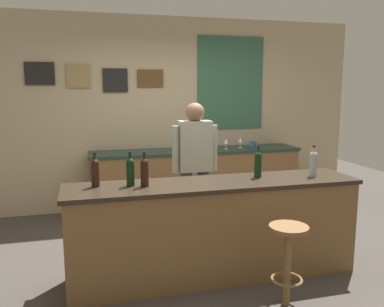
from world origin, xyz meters
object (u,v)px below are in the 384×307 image
at_px(wine_bottle_e, 313,163).
at_px(coffee_mug, 253,144).
at_px(bartender, 195,164).
at_px(wine_bottle_a, 95,171).
at_px(bar_stool, 288,252).
at_px(wine_glass_a, 226,141).
at_px(wine_bottle_c, 145,171).
at_px(wine_glass_b, 240,140).
at_px(wine_bottle_b, 130,171).
at_px(wine_bottle_d, 258,163).

bearing_deg(wine_bottle_e, coffee_mug, 82.70).
relative_size(bartender, wine_bottle_a, 5.29).
distance_m(bar_stool, wine_glass_a, 2.75).
distance_m(wine_bottle_c, wine_bottle_e, 1.66).
distance_m(bar_stool, wine_bottle_a, 1.77).
bearing_deg(wine_bottle_a, bartender, 32.86).
relative_size(wine_bottle_c, wine_glass_b, 1.97).
xyz_separation_m(wine_bottle_b, wine_glass_b, (1.85, 2.01, -0.05)).
distance_m(bartender, wine_bottle_b, 1.11).
xyz_separation_m(wine_glass_b, coffee_mug, (0.19, -0.01, -0.06)).
bearing_deg(wine_bottle_a, wine_bottle_d, -0.58).
bearing_deg(wine_bottle_d, wine_glass_a, 79.23).
bearing_deg(wine_glass_a, bar_stool, -98.94).
distance_m(wine_bottle_a, coffee_mug, 3.05).
xyz_separation_m(wine_bottle_a, wine_bottle_c, (0.42, -0.10, 0.00)).
xyz_separation_m(bar_stool, wine_bottle_c, (-1.07, 0.65, 0.60)).
bearing_deg(wine_glass_b, wine_bottle_b, -132.64).
bearing_deg(coffee_mug, wine_bottle_b, -135.65).
bearing_deg(bartender, bar_stool, -75.43).
height_order(wine_bottle_b, wine_bottle_e, same).
xyz_separation_m(wine_bottle_a, wine_bottle_e, (2.08, -0.13, 0.00)).
distance_m(wine_bottle_c, coffee_mug, 2.81).
height_order(wine_bottle_c, wine_glass_a, wine_bottle_c).
bearing_deg(wine_bottle_a, bar_stool, -26.93).
bearing_deg(wine_bottle_d, bar_stool, -94.13).
height_order(wine_bottle_e, coffee_mug, wine_bottle_e).
relative_size(bar_stool, wine_bottle_c, 2.22).
bearing_deg(bar_stool, wine_glass_a, 81.06).
height_order(wine_bottle_b, wine_bottle_c, same).
height_order(wine_bottle_a, wine_bottle_e, same).
distance_m(wine_bottle_c, wine_bottle_d, 1.12).
distance_m(wine_glass_a, wine_glass_b, 0.25).
bearing_deg(bartender, wine_bottle_e, -40.77).
bearing_deg(wine_bottle_a, wine_bottle_e, -3.45).
distance_m(wine_bottle_e, wine_glass_b, 2.09).
bearing_deg(wine_bottle_e, wine_bottle_a, 176.55).
distance_m(bartender, wine_bottle_c, 1.07).
bearing_deg(bartender, coffee_mug, 44.89).
bearing_deg(wine_glass_a, coffee_mug, 5.32).
xyz_separation_m(bar_stool, wine_bottle_e, (0.59, 0.63, 0.60)).
height_order(bartender, bar_stool, bartender).
xyz_separation_m(wine_bottle_e, coffee_mug, (0.27, 2.07, -0.11)).
relative_size(wine_bottle_d, wine_glass_b, 1.97).
relative_size(bartender, wine_glass_a, 10.45).
height_order(wine_bottle_e, wine_glass_b, wine_bottle_e).
bearing_deg(wine_glass_a, wine_bottle_a, -134.98).
bearing_deg(wine_glass_b, wine_bottle_c, -130.02).
height_order(wine_bottle_b, wine_glass_b, wine_bottle_b).
bearing_deg(coffee_mug, wine_bottle_c, -133.19).
height_order(bartender, wine_bottle_c, bartender).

